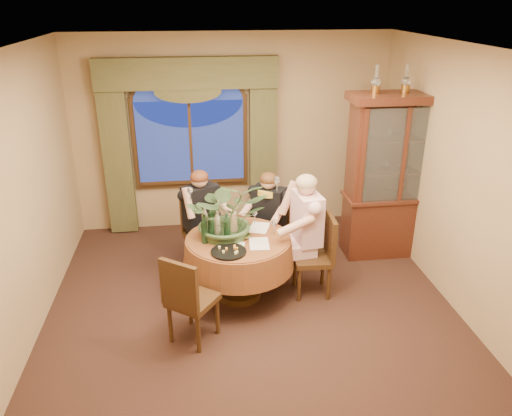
{
  "coord_description": "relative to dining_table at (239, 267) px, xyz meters",
  "views": [
    {
      "loc": [
        -0.55,
        -4.5,
        3.25
      ],
      "look_at": [
        0.08,
        0.45,
        1.1
      ],
      "focal_mm": 35.0,
      "sensor_mm": 36.0,
      "label": 1
    }
  ],
  "objects": [
    {
      "name": "floor",
      "position": [
        0.12,
        -0.45,
        -0.38
      ],
      "size": [
        5.0,
        5.0,
        0.0
      ],
      "primitive_type": "plane",
      "color": "black",
      "rests_on": "ground"
    },
    {
      "name": "wall_back",
      "position": [
        0.12,
        2.05,
        1.02
      ],
      "size": [
        4.5,
        0.0,
        4.5
      ],
      "primitive_type": "plane",
      "rotation": [
        1.57,
        0.0,
        0.0
      ],
      "color": "#A18258",
      "rests_on": "ground"
    },
    {
      "name": "wall_right",
      "position": [
        2.37,
        -0.45,
        1.02
      ],
      "size": [
        0.0,
        5.0,
        5.0
      ],
      "primitive_type": "plane",
      "rotation": [
        1.57,
        0.0,
        -1.57
      ],
      "color": "#A18258",
      "rests_on": "ground"
    },
    {
      "name": "ceiling",
      "position": [
        0.12,
        -0.45,
        2.42
      ],
      "size": [
        5.0,
        5.0,
        0.0
      ],
      "primitive_type": "plane",
      "rotation": [
        3.14,
        0.0,
        0.0
      ],
      "color": "white",
      "rests_on": "wall_back"
    },
    {
      "name": "window",
      "position": [
        -0.48,
        1.98,
        0.92
      ],
      "size": [
        1.62,
        0.1,
        1.32
      ],
      "primitive_type": null,
      "color": "navy",
      "rests_on": "wall_back"
    },
    {
      "name": "arched_transom",
      "position": [
        -0.48,
        1.98,
        1.71
      ],
      "size": [
        1.6,
        0.06,
        0.44
      ],
      "primitive_type": null,
      "color": "navy",
      "rests_on": "wall_back"
    },
    {
      "name": "drapery_left",
      "position": [
        -1.51,
        1.93,
        0.8
      ],
      "size": [
        0.38,
        0.14,
        2.32
      ],
      "primitive_type": "cube",
      "color": "#454424",
      "rests_on": "floor"
    },
    {
      "name": "drapery_right",
      "position": [
        0.55,
        1.93,
        0.8
      ],
      "size": [
        0.38,
        0.14,
        2.32
      ],
      "primitive_type": "cube",
      "color": "#454424",
      "rests_on": "floor"
    },
    {
      "name": "swag_valance",
      "position": [
        -0.48,
        1.9,
        1.9
      ],
      "size": [
        2.45,
        0.16,
        0.42
      ],
      "primitive_type": null,
      "color": "#454424",
      "rests_on": "wall_back"
    },
    {
      "name": "dining_table",
      "position": [
        0.0,
        0.0,
        0.0
      ],
      "size": [
        1.53,
        1.53,
        0.75
      ],
      "primitive_type": "cylinder",
      "rotation": [
        0.0,
        0.0,
        -0.25
      ],
      "color": "maroon",
      "rests_on": "floor"
    },
    {
      "name": "china_cabinet",
      "position": [
        2.11,
        0.83,
        0.7
      ],
      "size": [
        1.33,
        0.53,
        2.15
      ],
      "primitive_type": "cube",
      "color": "#3B170E",
      "rests_on": "floor"
    },
    {
      "name": "oil_lamp_left",
      "position": [
        1.74,
        0.83,
        1.94
      ],
      "size": [
        0.11,
        0.11,
        0.34
      ],
      "primitive_type": null,
      "color": "#A5722D",
      "rests_on": "china_cabinet"
    },
    {
      "name": "oil_lamp_center",
      "position": [
        2.11,
        0.83,
        1.94
      ],
      "size": [
        0.11,
        0.11,
        0.34
      ],
      "primitive_type": null,
      "color": "#A5722D",
      "rests_on": "china_cabinet"
    },
    {
      "name": "oil_lamp_right",
      "position": [
        2.49,
        0.83,
        1.94
      ],
      "size": [
        0.11,
        0.11,
        0.34
      ],
      "primitive_type": null,
      "color": "#A5722D",
      "rests_on": "china_cabinet"
    },
    {
      "name": "chair_right",
      "position": [
        0.85,
        -0.04,
        0.1
      ],
      "size": [
        0.44,
        0.44,
        0.96
      ],
      "primitive_type": "cube",
      "rotation": [
        0.0,
        0.0,
        1.52
      ],
      "color": "black",
      "rests_on": "floor"
    },
    {
      "name": "chair_back_right",
      "position": [
        0.47,
        0.72,
        0.1
      ],
      "size": [
        0.58,
        0.58,
        0.96
      ],
      "primitive_type": "cube",
      "rotation": [
        0.0,
        0.0,
        -3.73
      ],
      "color": "black",
      "rests_on": "floor"
    },
    {
      "name": "chair_back",
      "position": [
        -0.37,
        0.71,
        0.1
      ],
      "size": [
        0.57,
        0.57,
        0.96
      ],
      "primitive_type": "cube",
      "rotation": [
        0.0,
        0.0,
        -2.66
      ],
      "color": "black",
      "rests_on": "floor"
    },
    {
      "name": "chair_front_left",
      "position": [
        -0.52,
        -0.72,
        0.1
      ],
      "size": [
        0.59,
        0.59,
        0.96
      ],
      "primitive_type": "cube",
      "rotation": [
        0.0,
        0.0,
        -0.63
      ],
      "color": "black",
      "rests_on": "floor"
    },
    {
      "name": "person_pink",
      "position": [
        0.8,
        0.1,
        0.34
      ],
      "size": [
        0.53,
        0.57,
        1.43
      ],
      "primitive_type": null,
      "rotation": [
        0.0,
        0.0,
        -4.58
      ],
      "color": "beige",
      "rests_on": "floor"
    },
    {
      "name": "person_back",
      "position": [
        -0.4,
        0.77,
        0.28
      ],
      "size": [
        0.61,
        0.6,
        1.3
      ],
      "primitive_type": null,
      "rotation": [
        0.0,
        0.0,
        -2.66
      ],
      "color": "black",
      "rests_on": "floor"
    },
    {
      "name": "person_scarf",
      "position": [
        0.45,
        0.68,
        0.26
      ],
      "size": [
        0.61,
        0.6,
        1.27
      ],
      "primitive_type": null,
      "rotation": [
        0.0,
        0.0,
        -3.72
      ],
      "color": "black",
      "rests_on": "floor"
    },
    {
      "name": "stoneware_vase",
      "position": [
        -0.06,
        0.11,
        0.51
      ],
      "size": [
        0.14,
        0.14,
        0.26
      ],
      "primitive_type": null,
      "color": "#8D7558",
      "rests_on": "dining_table"
    },
    {
      "name": "centerpiece_plant",
      "position": [
        -0.1,
        0.1,
        0.96
      ],
      "size": [
        0.89,
        0.99,
        0.77
      ],
      "primitive_type": "imported",
      "color": "#3F5D35",
      "rests_on": "dining_table"
    },
    {
      "name": "olive_bowl",
      "position": [
        0.07,
        -0.02,
        0.4
      ],
      "size": [
        0.14,
        0.14,
        0.04
      ],
      "primitive_type": "imported",
      "color": "brown",
      "rests_on": "dining_table"
    },
    {
      "name": "cheese_platter",
      "position": [
        -0.13,
        -0.34,
        0.39
      ],
      "size": [
        0.37,
        0.37,
        0.02
      ],
      "primitive_type": "cylinder",
      "color": "black",
      "rests_on": "dining_table"
    },
    {
      "name": "wine_bottle_0",
      "position": [
        -0.3,
        -0.05,
        0.54
      ],
      "size": [
        0.07,
        0.07,
        0.33
      ],
      "primitive_type": "cylinder",
      "color": "black",
      "rests_on": "dining_table"
    },
    {
      "name": "wine_bottle_1",
      "position": [
        -0.36,
        0.13,
        0.54
      ],
      "size": [
        0.07,
        0.07,
        0.33
      ],
      "primitive_type": "cylinder",
      "color": "tan",
      "rests_on": "dining_table"
    },
    {
      "name": "wine_bottle_2",
      "position": [
        -0.28,
        0.2,
        0.54
      ],
      "size": [
        0.07,
        0.07,
        0.33
      ],
      "primitive_type": "cylinder",
      "color": "black",
      "rests_on": "dining_table"
    },
    {
      "name": "wine_bottle_3",
      "position": [
        -0.37,
        -0.07,
        0.54
      ],
      "size": [
        0.07,
        0.07,
        0.33
      ],
      "primitive_type": "cylinder",
      "color": "black",
      "rests_on": "dining_table"
    },
    {
      "name": "wine_bottle_4",
      "position": [
        -0.13,
        -0.07,
        0.54
      ],
      "size": [
        0.07,
        0.07,
        0.33
      ],
      "primitive_type": "cylinder",
      "color": "black",
      "rests_on": "dining_table"
    },
    {
      "name": "wine_bottle_5",
      "position": [
        -0.23,
        0.01,
        0.54
      ],
      "size": [
        0.07,
        0.07,
        0.33
      ],
      "primitive_type": "cylinder",
      "color": "tan",
      "rests_on": "dining_table"
    },
    {
      "name": "tasting_paper_0",
      "position": [
        0.21,
        -0.18,
        0.38
      ],
      "size": [
        0.23,
        0.31,
        0.0
      ],
      "primitive_type": "cube",
      "rotation": [
        0.0,
        0.0,
        -0.07
      ],
      "color": "white",
      "rests_on": "dining_table"
    },
    {
      "name": "tasting_paper_1",
      "position": [
        0.27,
        0.22,
        0.38
      ],
      "size": [
        0.3,
        0.35,
        0.0
      ],
      "primitive_type": "cube",
      "rotation": [
        0.0,
        0.0,
        -0.34
      ],
      "color": "white",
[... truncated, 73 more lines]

